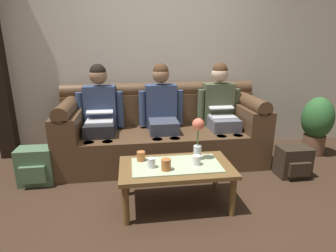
# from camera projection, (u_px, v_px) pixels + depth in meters

# --- Properties ---
(ground_plane) EXTENTS (14.00, 14.00, 0.00)m
(ground_plane) POSITION_uv_depth(u_px,v_px,m) (178.00, 211.00, 2.47)
(ground_plane) COLOR #382619
(back_wall_patterned) EXTENTS (6.00, 0.12, 2.90)m
(back_wall_patterned) POSITION_uv_depth(u_px,v_px,m) (157.00, 43.00, 3.66)
(back_wall_patterned) COLOR beige
(back_wall_patterned) RESTS_ON ground_plane
(couch) EXTENTS (2.47, 0.88, 0.96)m
(couch) POSITION_uv_depth(u_px,v_px,m) (162.00, 133.00, 3.47)
(couch) COLOR #513823
(couch) RESTS_ON ground_plane
(person_left) EXTENTS (0.56, 0.67, 1.22)m
(person_left) POSITION_uv_depth(u_px,v_px,m) (100.00, 112.00, 3.28)
(person_left) COLOR #232326
(person_left) RESTS_ON ground_plane
(person_middle) EXTENTS (0.56, 0.67, 1.22)m
(person_middle) POSITION_uv_depth(u_px,v_px,m) (162.00, 110.00, 3.38)
(person_middle) COLOR #383D4C
(person_middle) RESTS_ON ground_plane
(person_right) EXTENTS (0.56, 0.67, 1.22)m
(person_right) POSITION_uv_depth(u_px,v_px,m) (220.00, 108.00, 3.48)
(person_right) COLOR #595B66
(person_right) RESTS_ON ground_plane
(coffee_table) EXTENTS (1.01, 0.57, 0.41)m
(coffee_table) POSITION_uv_depth(u_px,v_px,m) (176.00, 170.00, 2.48)
(coffee_table) COLOR brown
(coffee_table) RESTS_ON ground_plane
(flower_vase) EXTENTS (0.11, 0.11, 0.40)m
(flower_vase) POSITION_uv_depth(u_px,v_px,m) (198.00, 135.00, 2.50)
(flower_vase) COLOR silver
(flower_vase) RESTS_ON coffee_table
(cup_near_left) EXTENTS (0.08, 0.08, 0.09)m
(cup_near_left) POSITION_uv_depth(u_px,v_px,m) (141.00, 156.00, 2.53)
(cup_near_left) COLOR #B26633
(cup_near_left) RESTS_ON coffee_table
(cup_near_right) EXTENTS (0.08, 0.08, 0.10)m
(cup_near_right) POSITION_uv_depth(u_px,v_px,m) (166.00, 164.00, 2.34)
(cup_near_right) COLOR #B26633
(cup_near_right) RESTS_ON coffee_table
(cup_far_center) EXTENTS (0.07, 0.07, 0.09)m
(cup_far_center) POSITION_uv_depth(u_px,v_px,m) (197.00, 160.00, 2.44)
(cup_far_center) COLOR white
(cup_far_center) RESTS_ON coffee_table
(cup_far_left) EXTENTS (0.07, 0.07, 0.09)m
(cup_far_left) POSITION_uv_depth(u_px,v_px,m) (152.00, 163.00, 2.39)
(cup_far_left) COLOR silver
(cup_far_left) RESTS_ON coffee_table
(backpack_right) EXTENTS (0.35, 0.28, 0.34)m
(backpack_right) POSITION_uv_depth(u_px,v_px,m) (293.00, 162.00, 3.09)
(backpack_right) COLOR #2D2319
(backpack_right) RESTS_ON ground_plane
(backpack_left) EXTENTS (0.36, 0.27, 0.40)m
(backpack_left) POSITION_uv_depth(u_px,v_px,m) (36.00, 166.00, 2.91)
(backpack_left) COLOR #4C6B4C
(backpack_left) RESTS_ON ground_plane
(potted_plant) EXTENTS (0.40, 0.40, 0.78)m
(potted_plant) POSITION_uv_depth(u_px,v_px,m) (317.00, 123.00, 3.65)
(potted_plant) COLOR brown
(potted_plant) RESTS_ON ground_plane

